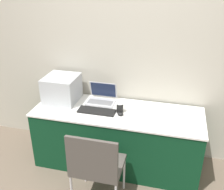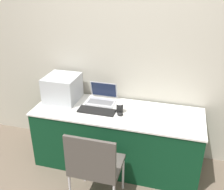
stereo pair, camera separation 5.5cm
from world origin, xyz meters
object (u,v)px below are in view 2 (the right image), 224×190
mouse (120,114)px  chair (95,164)px  laptop_left (102,98)px  external_keyboard (97,111)px  coffee_cup (120,108)px  printer (62,87)px

mouse → chair: chair is taller
laptop_left → external_keyboard: laptop_left is taller
coffee_cup → chair: bearing=-96.8°
printer → laptop_left: bearing=10.4°
laptop_left → coffee_cup: size_ratio=2.90×
external_keyboard → chair: 0.67m
laptop_left → external_keyboard: size_ratio=0.80×
laptop_left → mouse: size_ratio=5.02×
printer → chair: size_ratio=0.45×
laptop_left → chair: size_ratio=0.39×
chair → laptop_left: bearing=102.7°
laptop_left → mouse: laptop_left is taller
coffee_cup → chair: size_ratio=0.14×
external_keyboard → chair: bearing=-73.7°
printer → chair: printer is taller
coffee_cup → mouse: bearing=-72.9°
laptop_left → chair: (0.20, -0.87, -0.26)m
laptop_left → mouse: 0.41m
laptop_left → coffee_cup: (0.28, -0.21, 0.01)m
coffee_cup → mouse: (0.02, -0.07, -0.04)m
laptop_left → coffee_cup: 0.34m
coffee_cup → mouse: 0.08m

